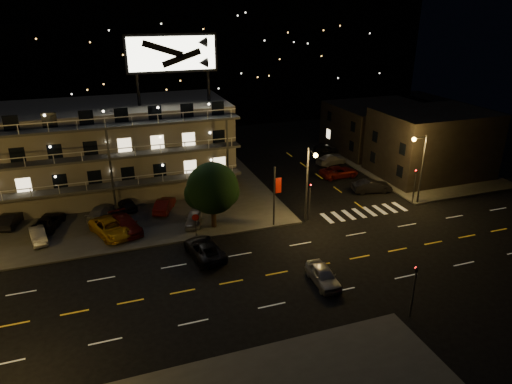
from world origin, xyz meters
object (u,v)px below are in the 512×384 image
object	(u,v)px
lot_car_2	(110,228)
road_car_east	(323,275)
side_car_0	(372,186)
tree	(212,190)
lot_car_7	(101,212)
road_car_west	(204,249)
lot_car_4	(194,219)

from	to	relation	value
lot_car_2	road_car_east	world-z (taller)	lot_car_2
side_car_0	road_car_east	xyz separation A→B (m)	(-14.47, -15.52, -0.04)
tree	road_car_east	xyz separation A→B (m)	(5.89, -12.62, -3.43)
side_car_0	tree	bearing A→B (deg)	109.16
lot_car_7	road_car_west	world-z (taller)	road_car_west
lot_car_7	road_car_east	distance (m)	24.90
road_car_west	tree	bearing A→B (deg)	-120.46
lot_car_7	road_car_west	bearing A→B (deg)	149.64
road_car_east	road_car_west	size ratio (longest dim) A/B	0.77
tree	road_car_east	size ratio (longest dim) A/B	1.58
lot_car_2	side_car_0	bearing A→B (deg)	-18.61
lot_car_2	lot_car_7	distance (m)	4.54
road_car_east	lot_car_4	bearing A→B (deg)	121.93
road_car_west	lot_car_7	bearing A→B (deg)	-60.71
lot_car_7	tree	bearing A→B (deg)	173.26
tree	side_car_0	bearing A→B (deg)	8.11
lot_car_4	road_car_west	distance (m)	6.38
lot_car_4	road_car_east	world-z (taller)	road_car_east
lot_car_2	lot_car_7	size ratio (longest dim) A/B	1.22
side_car_0	road_car_west	bearing A→B (deg)	120.92
tree	lot_car_2	distance (m)	10.54
lot_car_4	tree	bearing A→B (deg)	-13.09
road_car_west	lot_car_2	bearing A→B (deg)	-48.94
lot_car_7	side_car_0	bearing A→B (deg)	-163.21
lot_car_7	road_car_east	size ratio (longest dim) A/B	1.04
road_car_east	road_car_west	distance (m)	10.93
lot_car_2	lot_car_4	distance (m)	8.14
tree	road_car_east	distance (m)	14.34
lot_car_7	side_car_0	world-z (taller)	side_car_0
tree	side_car_0	xyz separation A→B (m)	(20.36, 2.90, -3.39)
road_car_east	road_car_west	bearing A→B (deg)	140.31
lot_car_4	road_car_west	xyz separation A→B (m)	(-0.39, -6.37, -0.01)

